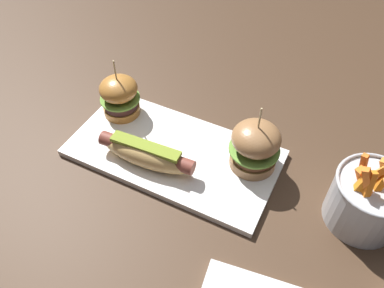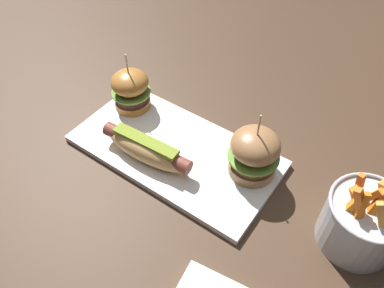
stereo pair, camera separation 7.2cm
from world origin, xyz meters
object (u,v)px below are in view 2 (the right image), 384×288
at_px(slider_left, 131,89).
at_px(slider_right, 254,153).
at_px(platter_main, 175,151).
at_px(fries_bucket, 363,222).
at_px(hot_dog, 146,148).

distance_m(slider_left, slider_right, 0.31).
bearing_deg(platter_main, slider_left, 162.38).
bearing_deg(fries_bucket, slider_right, 174.69).
xyz_separation_m(hot_dog, fries_bucket, (0.39, 0.07, 0.01)).
xyz_separation_m(platter_main, slider_right, (0.15, 0.04, 0.06)).
relative_size(platter_main, fries_bucket, 2.83).
distance_m(hot_dog, fries_bucket, 0.40).
xyz_separation_m(slider_right, fries_bucket, (0.21, -0.02, -0.01)).
xyz_separation_m(hot_dog, slider_right, (0.18, 0.09, 0.02)).
height_order(slider_left, fries_bucket, slider_left).
distance_m(platter_main, fries_bucket, 0.36).
relative_size(hot_dog, fries_bucket, 1.33).
bearing_deg(slider_left, slider_right, -1.69).
bearing_deg(fries_bucket, platter_main, -176.72).
bearing_deg(slider_right, fries_bucket, -5.31).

